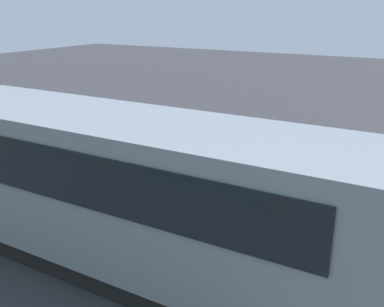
# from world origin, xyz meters

# --- Properties ---
(ground_plane) EXTENTS (80.00, 80.00, 0.00)m
(ground_plane) POSITION_xyz_m (0.00, 0.00, 0.00)
(ground_plane) COLOR #38383D
(tour_bus) EXTENTS (10.23, 2.62, 3.25)m
(tour_bus) POSITION_xyz_m (-0.36, 4.41, 1.65)
(tour_bus) COLOR #8C939E
(tour_bus) RESTS_ON ground_plane
(spectator_far_left) EXTENTS (0.57, 0.38, 1.78)m
(spectator_far_left) POSITION_xyz_m (-3.05, 1.34, 1.07)
(spectator_far_left) COLOR black
(spectator_far_left) RESTS_ON ground_plane
(spectator_left) EXTENTS (0.58, 0.35, 1.77)m
(spectator_left) POSITION_xyz_m (-1.66, 1.49, 1.05)
(spectator_left) COLOR black
(spectator_left) RESTS_ON ground_plane
(spectator_centre) EXTENTS (0.57, 0.33, 1.68)m
(spectator_centre) POSITION_xyz_m (-0.64, 1.62, 1.00)
(spectator_centre) COLOR black
(spectator_centre) RESTS_ON ground_plane
(spectator_right) EXTENTS (0.57, 0.31, 1.82)m
(spectator_right) POSITION_xyz_m (0.64, 1.29, 1.09)
(spectator_right) COLOR black
(spectator_right) RESTS_ON ground_plane
(spectator_far_right) EXTENTS (0.57, 0.32, 1.80)m
(spectator_far_right) POSITION_xyz_m (1.84, 1.53, 1.08)
(spectator_far_right) COLOR black
(spectator_far_right) RESTS_ON ground_plane
(parked_motorcycle_silver) EXTENTS (2.05, 0.58, 0.99)m
(parked_motorcycle_silver) POSITION_xyz_m (-1.49, 2.31, 0.48)
(parked_motorcycle_silver) COLOR black
(parked_motorcycle_silver) RESTS_ON ground_plane
(parked_motorcycle_dark) EXTENTS (2.05, 0.58, 0.99)m
(parked_motorcycle_dark) POSITION_xyz_m (3.29, 2.02, 0.48)
(parked_motorcycle_dark) COLOR black
(parked_motorcycle_dark) RESTS_ON ground_plane
(stunt_motorcycle) EXTENTS (1.84, 0.87, 1.88)m
(stunt_motorcycle) POSITION_xyz_m (2.95, -1.97, 1.05)
(stunt_motorcycle) COLOR black
(stunt_motorcycle) RESTS_ON ground_plane
(bay_line_b) EXTENTS (0.22, 3.96, 0.01)m
(bay_line_b) POSITION_xyz_m (-2.74, -0.39, 0.00)
(bay_line_b) COLOR white
(bay_line_b) RESTS_ON ground_plane
(bay_line_c) EXTENTS (0.23, 4.44, 0.01)m
(bay_line_c) POSITION_xyz_m (0.16, -0.39, 0.00)
(bay_line_c) COLOR white
(bay_line_c) RESTS_ON ground_plane
(bay_line_d) EXTENTS (0.22, 4.04, 0.01)m
(bay_line_d) POSITION_xyz_m (3.05, -0.39, 0.00)
(bay_line_d) COLOR white
(bay_line_d) RESTS_ON ground_plane
(bay_line_e) EXTENTS (0.24, 4.67, 0.01)m
(bay_line_e) POSITION_xyz_m (5.95, -0.39, 0.00)
(bay_line_e) COLOR white
(bay_line_e) RESTS_ON ground_plane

